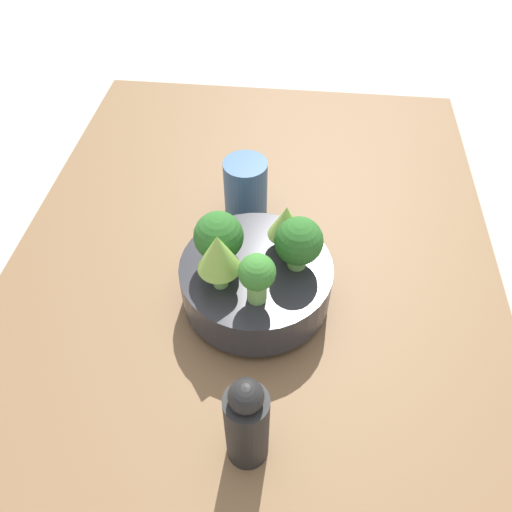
{
  "coord_description": "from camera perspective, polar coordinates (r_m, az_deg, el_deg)",
  "views": [
    {
      "loc": [
        0.47,
        0.06,
        0.64
      ],
      "look_at": [
        0.02,
        0.01,
        0.15
      ],
      "focal_mm": 35.0,
      "sensor_mm": 36.0,
      "label": 1
    }
  ],
  "objects": [
    {
      "name": "ground_plane",
      "position": [
        0.79,
        -0.81,
        -5.65
      ],
      "size": [
        6.0,
        6.0,
        0.0
      ],
      "primitive_type": "plane",
      "color": "#ADA89E"
    },
    {
      "name": "table",
      "position": [
        0.77,
        -0.83,
        -4.56
      ],
      "size": [
        1.15,
        0.77,
        0.05
      ],
      "color": "brown",
      "rests_on": "ground_plane"
    },
    {
      "name": "bowl",
      "position": [
        0.7,
        0.0,
        -2.87
      ],
      "size": [
        0.21,
        0.21,
        0.08
      ],
      "color": "#28282D",
      "rests_on": "table"
    },
    {
      "name": "broccoli_floret_front",
      "position": [
        0.65,
        -4.29,
        2.17
      ],
      "size": [
        0.07,
        0.07,
        0.08
      ],
      "color": "#6BA34C",
      "rests_on": "bowl"
    },
    {
      "name": "romanesco_piece_near",
      "position": [
        0.62,
        -4.34,
        0.22
      ],
      "size": [
        0.06,
        0.06,
        0.09
      ],
      "color": "#7AB256",
      "rests_on": "bowl"
    },
    {
      "name": "romanesco_piece_far",
      "position": [
        0.67,
        3.45,
        3.83
      ],
      "size": [
        0.05,
        0.05,
        0.07
      ],
      "color": "#7AB256",
      "rests_on": "bowl"
    },
    {
      "name": "broccoli_floret_right",
      "position": [
        0.61,
        0.11,
        -2.23
      ],
      "size": [
        0.05,
        0.05,
        0.07
      ],
      "color": "#7AB256",
      "rests_on": "bowl"
    },
    {
      "name": "broccoli_floret_back",
      "position": [
        0.65,
        4.89,
        1.6
      ],
      "size": [
        0.06,
        0.06,
        0.08
      ],
      "color": "#7AB256",
      "rests_on": "bowl"
    },
    {
      "name": "cup",
      "position": [
        0.83,
        -1.19,
        7.76
      ],
      "size": [
        0.07,
        0.07,
        0.1
      ],
      "color": "#33567F",
      "rests_on": "table"
    },
    {
      "name": "pepper_mill",
      "position": [
        0.56,
        -1.06,
        -18.57
      ],
      "size": [
        0.05,
        0.05,
        0.16
      ],
      "color": "black",
      "rests_on": "table"
    }
  ]
}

